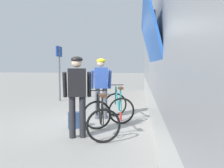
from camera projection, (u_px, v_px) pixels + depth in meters
name	position (u px, v px, depth m)	size (l,w,h in m)	color
ground_plane	(91.00, 124.00, 6.27)	(80.00, 80.00, 0.00)	gray
train_car	(224.00, 47.00, 5.00)	(3.26, 18.88, 3.88)	gray
cyclist_near_in_dark	(77.00, 89.00, 5.02)	(0.65, 0.40, 1.76)	#232328
cyclist_far_in_blue	(101.00, 83.00, 6.80)	(0.65, 0.40, 1.76)	#4C515B
bicycle_near_black	(100.00, 118.00, 5.20)	(1.00, 1.23, 0.99)	black
bicycle_far_teal	(118.00, 106.00, 6.73)	(0.96, 1.22, 0.99)	black
backpack_on_platform	(74.00, 120.00, 5.84)	(0.28, 0.18, 0.40)	navy
water_bottle_near_the_bikes	(121.00, 117.00, 6.63)	(0.07, 0.07, 0.23)	red
platform_sign_post	(59.00, 64.00, 10.18)	(0.08, 0.70, 2.40)	#595B60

